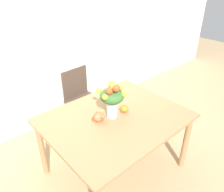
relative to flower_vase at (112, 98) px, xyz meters
The scene contains 7 objects.
ground_plane 0.93m from the flower_vase, 55.84° to the right, with size 12.00×12.00×0.00m, color tan.
wall_back 1.38m from the flower_vase, 89.22° to the left, with size 8.00×0.06×2.70m.
dining_table 0.30m from the flower_vase, 55.84° to the right, with size 1.33×1.07×0.72m.
flower_vase is the anchor object (origin of this frame).
pumpkin 0.23m from the flower_vase, ahead, with size 0.09×0.09×0.08m.
turkey_figurine 0.22m from the flower_vase, 163.31° to the left, with size 0.12×0.16×0.10m.
dining_chair_near_window 1.00m from the flower_vase, 75.70° to the left, with size 0.45×0.45×0.86m.
Camera 1 is at (-1.19, -1.29, 1.96)m, focal length 35.00 mm.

